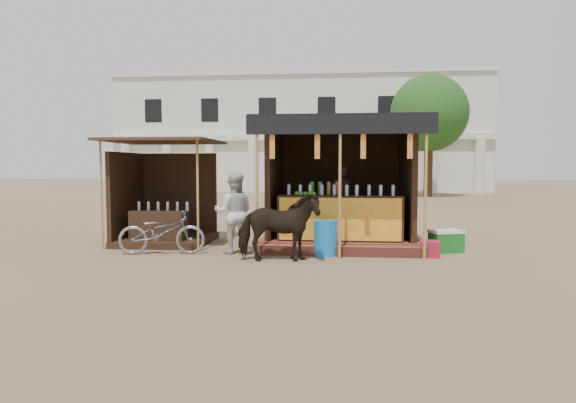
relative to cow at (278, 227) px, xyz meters
The scene contains 11 objects.
ground 1.34m from the cow, 83.32° to the right, with size 120.00×120.00×0.00m, color #846B4C.
main_stall 2.50m from the cow, 62.56° to the left, with size 3.60×3.61×2.78m.
secondary_stall 3.68m from the cow, 145.67° to the left, with size 2.40×2.40×2.38m.
cow is the anchor object (origin of this frame).
motorbike 2.52m from the cow, 167.16° to the left, with size 0.60×1.73×0.91m, color gray.
bystander 1.33m from the cow, 140.62° to the left, with size 0.81×0.63×1.67m, color silver.
blue_barrel 1.17m from the cow, 40.44° to the left, with size 0.47×0.47×0.71m, color #1B7ACB.
red_crate 3.07m from the cow, 15.97° to the left, with size 0.38×0.41×0.31m, color maroon.
cooler 3.66m from the cow, 23.23° to the left, with size 0.75×0.62×0.46m.
background_building 29.03m from the cow, 93.70° to the left, with size 26.00×7.45×8.18m.
tree 22.16m from the cow, 74.17° to the left, with size 4.50×4.40×7.00m.
Camera 1 is at (1.03, -8.26, 1.79)m, focal length 32.00 mm.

